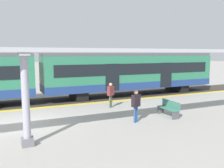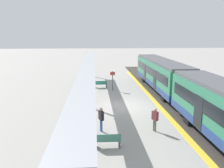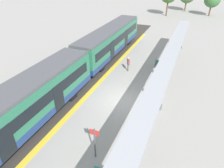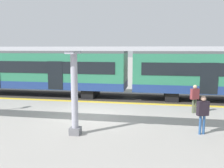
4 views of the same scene
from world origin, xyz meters
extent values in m
plane|color=#9E9A94|center=(0.00, 0.00, 0.00)|extent=(176.00, 176.00, 0.00)
cube|color=yellow|center=(-3.24, 0.00, 0.00)|extent=(0.46, 39.06, 0.01)
cube|color=#38332D|center=(-5.07, 0.00, 0.00)|extent=(3.20, 51.06, 0.01)
cube|color=#2B7655|center=(-5.07, 9.23, 1.94)|extent=(2.60, 14.66, 2.60)
cube|color=navy|center=(-5.07, 9.23, 0.92)|extent=(2.63, 14.68, 0.55)
cube|color=#515156|center=(-5.07, 9.23, 3.36)|extent=(2.39, 14.66, 0.24)
cube|color=black|center=(-3.76, 9.23, 2.25)|extent=(0.03, 13.49, 0.84)
cube|color=black|center=(-3.76, 6.79, 1.69)|extent=(0.04, 1.10, 2.00)
cube|color=black|center=(-3.76, 11.67, 1.69)|extent=(0.04, 1.10, 2.00)
cube|color=black|center=(-5.07, 13.92, 0.32)|extent=(2.21, 0.90, 0.64)
cube|color=black|center=(-5.07, 4.54, 0.32)|extent=(2.21, 0.90, 0.64)
cube|color=slate|center=(3.02, 0.14, 0.15)|extent=(0.44, 0.44, 0.30)
cylinder|color=#9D9DAC|center=(3.02, 0.14, 1.84)|extent=(0.28, 0.28, 3.07)
cube|color=#9D9DAC|center=(3.02, 0.14, 3.43)|extent=(1.10, 0.36, 0.12)
cube|color=#A8AAB2|center=(3.02, -0.07, 3.57)|extent=(1.20, 31.04, 0.16)
cube|color=#3C7765|center=(1.79, 7.59, 0.44)|extent=(1.51, 0.46, 0.04)
cube|color=#3C7765|center=(1.80, 7.78, 0.66)|extent=(1.50, 0.08, 0.40)
cube|color=#4C4C51|center=(2.46, 7.58, 0.21)|extent=(0.11, 0.40, 0.42)
cube|color=#4C4C51|center=(1.12, 7.60, 0.21)|extent=(0.11, 0.40, 0.42)
cylinder|color=#525E40|center=(-1.40, 5.52, 0.39)|extent=(0.10, 0.10, 0.79)
cylinder|color=#525E40|center=(-1.48, 5.66, 0.39)|extent=(0.10, 0.10, 0.79)
cube|color=brown|center=(-1.44, 5.59, 1.08)|extent=(0.40, 0.50, 0.59)
sphere|color=tan|center=(-1.44, 5.59, 1.48)|extent=(0.21, 0.21, 0.21)
cylinder|color=#294E84|center=(2.12, 5.30, 0.41)|extent=(0.10, 0.10, 0.81)
cylinder|color=#294E84|center=(2.06, 5.45, 0.41)|extent=(0.10, 0.10, 0.81)
cube|color=black|center=(2.09, 5.38, 1.12)|extent=(0.37, 0.52, 0.61)
sphere|color=tan|center=(2.09, 5.38, 1.54)|extent=(0.22, 0.22, 0.22)
camera|label=1|loc=(12.16, -0.56, 3.45)|focal=38.18mm
camera|label=2|loc=(2.44, 19.70, 6.30)|focal=37.10mm
camera|label=3|loc=(4.60, -13.59, 10.07)|focal=32.76mm
camera|label=4|loc=(12.45, 3.36, 3.58)|focal=39.09mm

